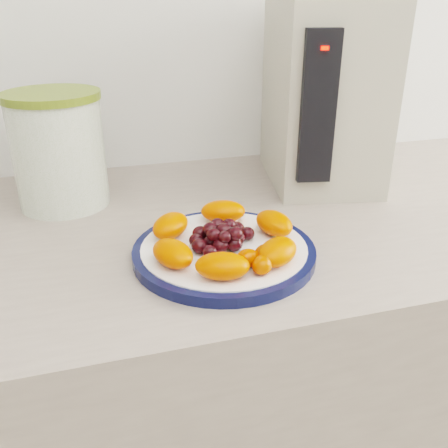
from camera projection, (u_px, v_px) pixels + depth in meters
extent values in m
cube|color=gray|center=(247.00, 417.00, 1.01)|extent=(3.50, 0.60, 0.90)
cube|color=#916A59|center=(247.00, 428.00, 1.02)|extent=(3.48, 0.58, 0.84)
cylinder|color=#0C143B|center=(224.00, 252.00, 0.68)|extent=(0.25, 0.25, 0.01)
cylinder|color=white|center=(224.00, 252.00, 0.68)|extent=(0.23, 0.23, 0.02)
cylinder|color=#416116|center=(59.00, 154.00, 0.82)|extent=(0.15, 0.15, 0.18)
cylinder|color=olive|center=(51.00, 95.00, 0.78)|extent=(0.15, 0.15, 0.01)
cube|color=#ACA692|center=(323.00, 95.00, 0.90)|extent=(0.23, 0.28, 0.32)
cube|color=black|center=(318.00, 109.00, 0.78)|extent=(0.06, 0.03, 0.24)
cube|color=#FF0C05|center=(325.00, 48.00, 0.73)|extent=(0.01, 0.01, 0.01)
ellipsoid|color=#EF3B00|center=(274.00, 223.00, 0.70)|extent=(0.06, 0.07, 0.03)
ellipsoid|color=#EF3B00|center=(223.00, 211.00, 0.74)|extent=(0.07, 0.06, 0.03)
ellipsoid|color=#EF3B00|center=(171.00, 226.00, 0.70)|extent=(0.07, 0.08, 0.03)
ellipsoid|color=#EF3B00|center=(173.00, 253.00, 0.62)|extent=(0.06, 0.08, 0.03)
ellipsoid|color=#EF3B00|center=(222.00, 266.00, 0.60)|extent=(0.08, 0.06, 0.03)
ellipsoid|color=#EF3B00|center=(277.00, 252.00, 0.63)|extent=(0.08, 0.08, 0.03)
ellipsoid|color=black|center=(224.00, 239.00, 0.67)|extent=(0.02, 0.02, 0.02)
ellipsoid|color=black|center=(238.00, 238.00, 0.68)|extent=(0.02, 0.02, 0.02)
ellipsoid|color=black|center=(227.00, 234.00, 0.69)|extent=(0.02, 0.02, 0.02)
ellipsoid|color=black|center=(214.00, 235.00, 0.68)|extent=(0.02, 0.02, 0.02)
ellipsoid|color=black|center=(210.00, 242.00, 0.67)|extent=(0.02, 0.02, 0.02)
ellipsoid|color=black|center=(220.00, 246.00, 0.65)|extent=(0.02, 0.02, 0.02)
ellipsoid|color=black|center=(234.00, 244.00, 0.66)|extent=(0.02, 0.02, 0.02)
ellipsoid|color=black|center=(247.00, 233.00, 0.69)|extent=(0.02, 0.02, 0.02)
ellipsoid|color=black|center=(237.00, 229.00, 0.70)|extent=(0.02, 0.02, 0.02)
ellipsoid|color=black|center=(224.00, 228.00, 0.71)|extent=(0.02, 0.02, 0.02)
ellipsoid|color=black|center=(210.00, 229.00, 0.70)|extent=(0.02, 0.02, 0.02)
ellipsoid|color=black|center=(200.00, 233.00, 0.69)|extent=(0.02, 0.02, 0.02)
ellipsoid|color=black|center=(196.00, 240.00, 0.67)|extent=(0.02, 0.02, 0.02)
ellipsoid|color=black|center=(200.00, 246.00, 0.65)|extent=(0.02, 0.02, 0.02)
ellipsoid|color=black|center=(210.00, 252.00, 0.64)|extent=(0.02, 0.02, 0.02)
ellipsoid|color=black|center=(224.00, 230.00, 0.67)|extent=(0.02, 0.02, 0.02)
ellipsoid|color=black|center=(229.00, 225.00, 0.68)|extent=(0.02, 0.02, 0.02)
ellipsoid|color=black|center=(218.00, 225.00, 0.68)|extent=(0.02, 0.02, 0.02)
ellipsoid|color=black|center=(211.00, 229.00, 0.67)|extent=(0.02, 0.02, 0.02)
ellipsoid|color=black|center=(214.00, 235.00, 0.65)|extent=(0.02, 0.02, 0.02)
ellipsoid|color=black|center=(225.00, 237.00, 0.65)|extent=(0.02, 0.02, 0.02)
ellipsoid|color=black|center=(235.00, 234.00, 0.66)|extent=(0.02, 0.02, 0.02)
ellipsoid|color=#DC3A00|center=(248.00, 258.00, 0.62)|extent=(0.03, 0.03, 0.02)
ellipsoid|color=#DC3A00|center=(265.00, 253.00, 0.63)|extent=(0.04, 0.04, 0.02)
ellipsoid|color=#DC3A00|center=(262.00, 265.00, 0.61)|extent=(0.04, 0.04, 0.02)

